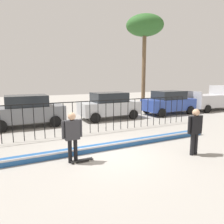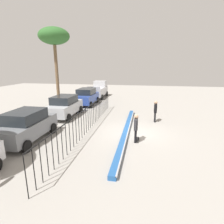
{
  "view_description": "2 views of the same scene",
  "coord_description": "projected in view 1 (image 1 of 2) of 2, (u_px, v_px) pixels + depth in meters",
  "views": [
    {
      "loc": [
        -3.3,
        -6.9,
        2.89
      ],
      "look_at": [
        0.87,
        1.48,
        1.38
      ],
      "focal_mm": 33.32,
      "sensor_mm": 36.0,
      "label": 1
    },
    {
      "loc": [
        -11.8,
        -0.55,
        4.59
      ],
      "look_at": [
        0.73,
        1.72,
        1.25
      ],
      "focal_mm": 29.1,
      "sensor_mm": 36.0,
      "label": 2
    }
  ],
  "objects": [
    {
      "name": "pickup_truck",
      "position": [
        213.0,
        99.0,
        19.15
      ],
      "size": [
        4.7,
        2.12,
        2.24
      ],
      "rotation": [
        0.0,
        0.0,
        -0.06
      ],
      "color": "#B7B7BC",
      "rests_on": "ground"
    },
    {
      "name": "perimeter_fence",
      "position": [
        81.0,
        114.0,
        10.76
      ],
      "size": [
        14.04,
        0.04,
        1.73
      ],
      "color": "black",
      "rests_on": "ground"
    },
    {
      "name": "palm_tree_tall",
      "position": [
        145.0,
        27.0,
        18.94
      ],
      "size": [
        3.42,
        3.42,
        8.61
      ],
      "color": "brown",
      "rests_on": "ground"
    },
    {
      "name": "parked_car_blue",
      "position": [
        169.0,
        102.0,
        16.98
      ],
      "size": [
        4.3,
        2.12,
        1.9
      ],
      "rotation": [
        0.0,
        0.0,
        -0.06
      ],
      "color": "#2D479E",
      "rests_on": "ground"
    },
    {
      "name": "parked_car_gray",
      "position": [
        27.0,
        111.0,
        12.57
      ],
      "size": [
        4.3,
        2.12,
        1.9
      ],
      "rotation": [
        0.0,
        0.0,
        -0.01
      ],
      "color": "slate",
      "rests_on": "ground"
    },
    {
      "name": "parked_car_silver",
      "position": [
        109.0,
        105.0,
        14.98
      ],
      "size": [
        4.3,
        2.12,
        1.9
      ],
      "rotation": [
        0.0,
        0.0,
        0.02
      ],
      "color": "#B7BABF",
      "rests_on": "ground"
    },
    {
      "name": "camera_operator",
      "position": [
        195.0,
        128.0,
        7.81
      ],
      "size": [
        0.72,
        0.27,
        1.78
      ],
      "rotation": [
        0.0,
        0.0,
        2.28
      ],
      "color": "black",
      "rests_on": "ground"
    },
    {
      "name": "bowl_coping_ledge",
      "position": [
        103.0,
        147.0,
        8.51
      ],
      "size": [
        11.0,
        0.41,
        0.27
      ],
      "color": "#235699",
      "rests_on": "ground"
    },
    {
      "name": "skateboard",
      "position": [
        82.0,
        160.0,
        7.28
      ],
      "size": [
        0.8,
        0.2,
        0.07
      ],
      "rotation": [
        0.0,
        0.0,
        0.18
      ],
      "color": "black",
      "rests_on": "ground"
    },
    {
      "name": "ground_plane",
      "position": [
        109.0,
        154.0,
        8.01
      ],
      "size": [
        60.0,
        60.0,
        0.0
      ],
      "primitive_type": "plane",
      "color": "#9E9991"
    },
    {
      "name": "skateboarder",
      "position": [
        72.0,
        133.0,
        7.09
      ],
      "size": [
        0.71,
        0.27,
        1.76
      ],
      "rotation": [
        0.0,
        0.0,
        -0.26
      ],
      "color": "black",
      "rests_on": "ground"
    }
  ]
}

